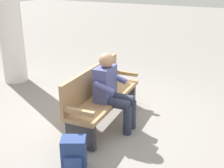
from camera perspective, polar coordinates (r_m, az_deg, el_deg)
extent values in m
plane|color=gray|center=(4.64, -1.29, -7.60)|extent=(40.00, 40.00, 0.00)
cube|color=#9E7A51|center=(4.45, -1.33, -2.83)|extent=(1.84, 0.69, 0.06)
cube|color=#9E7A51|center=(4.45, -3.88, 0.63)|extent=(1.79, 0.26, 0.45)
cube|color=#9E7A51|center=(5.13, 2.62, 2.18)|extent=(0.12, 0.48, 0.06)
cube|color=#9E7A51|center=(3.71, -6.87, -5.47)|extent=(0.12, 0.48, 0.06)
cube|color=#2D2D33|center=(5.22, 2.36, -1.89)|extent=(0.13, 0.44, 0.39)
cube|color=#2D2D33|center=(3.92, -6.27, -10.11)|extent=(0.13, 0.44, 0.39)
cube|color=#474C84|center=(4.23, -1.38, 0.12)|extent=(0.42, 0.27, 0.52)
sphere|color=#A87A5B|center=(4.11, -1.16, 4.77)|extent=(0.22, 0.22, 0.22)
cylinder|color=#282D42|center=(4.33, 1.73, -2.87)|extent=(0.20, 0.43, 0.15)
cylinder|color=#282D42|center=(4.16, 0.71, -3.88)|extent=(0.20, 0.43, 0.15)
cylinder|color=#282D42|center=(4.38, 4.01, -6.14)|extent=(0.13, 0.13, 0.45)
cylinder|color=#282D42|center=(4.21, 3.08, -7.27)|extent=(0.13, 0.13, 0.45)
cylinder|color=#474C84|center=(4.39, 1.12, 1.26)|extent=(0.13, 0.32, 0.18)
cylinder|color=#474C84|center=(3.98, -1.52, -0.83)|extent=(0.13, 0.32, 0.18)
cube|color=navy|center=(3.54, -7.63, -13.66)|extent=(0.33, 0.36, 0.42)
cube|color=navy|center=(3.47, -7.84, -15.71)|extent=(0.14, 0.19, 0.19)
cylinder|color=silver|center=(6.47, -20.15, 13.94)|extent=(0.50, 0.50, 3.15)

